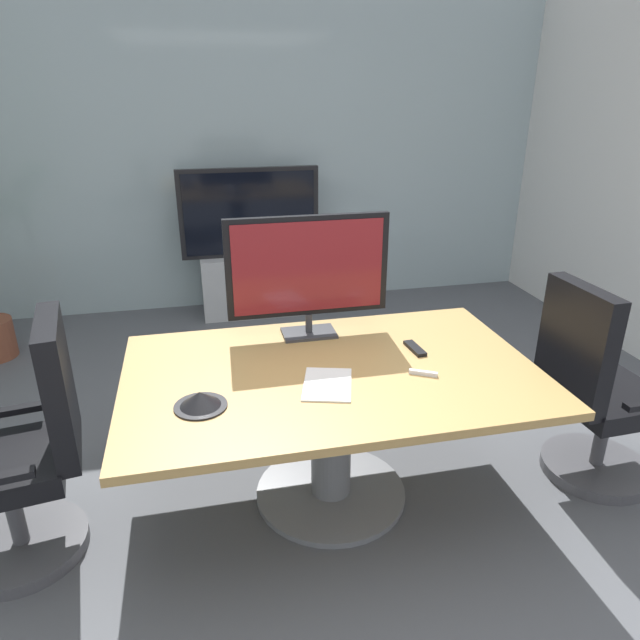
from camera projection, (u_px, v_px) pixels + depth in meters
ground_plane at (327, 523)px, 2.73m from camera, size 7.33×7.33×0.00m
wall_back_glass_partition at (245, 140)px, 5.01m from camera, size 5.59×0.10×2.99m
conference_table at (331, 403)px, 2.72m from camera, size 1.91×1.20×0.72m
office_chair_left at (28, 463)px, 2.43m from camera, size 0.63×0.61×1.09m
office_chair_right at (594, 401)px, 2.90m from camera, size 0.60×0.58×1.09m
tv_monitor at (308, 269)px, 2.90m from camera, size 0.84×0.18×0.64m
wall_display_unit at (252, 267)px, 5.09m from camera, size 1.20×0.36×1.31m
conference_phone at (200, 400)px, 2.34m from camera, size 0.22×0.22×0.07m
remote_control at (415, 348)px, 2.85m from camera, size 0.06×0.17×0.02m
whiteboard_marker at (423, 373)px, 2.60m from camera, size 0.12×0.08×0.02m
paper_notepad at (327, 384)px, 2.52m from camera, size 0.28×0.35×0.01m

